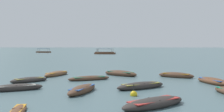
# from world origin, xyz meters

# --- Properties ---
(ground_plane) EXTENTS (6000.00, 6000.00, 0.00)m
(ground_plane) POSITION_xyz_m (0.00, 1500.00, 0.00)
(ground_plane) COLOR #476066
(mountain_1) EXTENTS (1839.14, 1839.14, 498.17)m
(mountain_1) POSITION_xyz_m (-1040.81, 2608.61, 249.08)
(mountain_1) COLOR #4C5B56
(mountain_1) RESTS_ON ground
(mountain_2) EXTENTS (937.85, 937.85, 263.49)m
(mountain_2) POSITION_xyz_m (43.16, 2125.34, 131.75)
(mountain_2) COLOR slate
(mountain_2) RESTS_ON ground
(rowboat_1) EXTENTS (2.12, 4.36, 0.67)m
(rowboat_1) POSITION_xyz_m (-0.85, 13.49, 0.21)
(rowboat_1) COLOR #4C3323
(rowboat_1) RESTS_ON ground
(rowboat_2) EXTENTS (4.07, 2.87, 0.63)m
(rowboat_2) POSITION_xyz_m (-6.11, 13.97, 0.20)
(rowboat_2) COLOR #2D2826
(rowboat_2) RESTS_ON ground
(rowboat_3) EXTENTS (3.44, 3.40, 0.59)m
(rowboat_3) POSITION_xyz_m (-6.91, 18.51, 0.18)
(rowboat_3) COLOR #2D2826
(rowboat_3) RESTS_ON ground
(rowboat_4) EXTENTS (4.49, 3.68, 0.66)m
(rowboat_4) POSITION_xyz_m (3.58, 15.49, 0.20)
(rowboat_4) COLOR #2D2826
(rowboat_4) RESTS_ON ground
(rowboat_5) EXTENTS (2.61, 4.42, 0.67)m
(rowboat_5) POSITION_xyz_m (10.31, 18.49, 0.21)
(rowboat_5) COLOR brown
(rowboat_5) RESTS_ON ground
(rowboat_6) EXTENTS (2.45, 4.55, 0.66)m
(rowboat_6) POSITION_xyz_m (-5.75, 23.69, 0.21)
(rowboat_6) COLOR brown
(rowboat_6) RESTS_ON ground
(rowboat_7) EXTENTS (4.46, 3.76, 0.76)m
(rowboat_7) POSITION_xyz_m (1.68, 24.24, 0.24)
(rowboat_7) COLOR #4C3323
(rowboat_7) RESTS_ON ground
(rowboat_8) EXTENTS (4.42, 3.03, 0.54)m
(rowboat_8) POSITION_xyz_m (-1.38, 20.19, 0.17)
(rowboat_8) COLOR #4C3323
(rowboat_8) RESTS_ON ground
(rowboat_9) EXTENTS (4.37, 3.92, 0.64)m
(rowboat_9) POSITION_xyz_m (3.97, 9.43, 0.20)
(rowboat_9) COLOR #2D2826
(rowboat_9) RESTS_ON ground
(rowboat_10) EXTENTS (1.38, 3.11, 0.34)m
(rowboat_10) POSITION_xyz_m (-3.10, 7.61, 0.11)
(rowboat_10) COLOR brown
(rowboat_10) RESTS_ON ground
(rowboat_11) EXTENTS (4.02, 2.91, 0.72)m
(rowboat_11) POSITION_xyz_m (7.83, 22.90, 0.22)
(rowboat_11) COLOR #4C3323
(rowboat_11) RESTS_ON ground
(ferry_0) EXTENTS (9.60, 5.19, 2.54)m
(ferry_0) POSITION_xyz_m (-7.57, 106.83, 0.45)
(ferry_0) COLOR brown
(ferry_0) RESTS_ON ground
(ferry_1) EXTENTS (9.70, 4.31, 2.54)m
(ferry_1) POSITION_xyz_m (-9.02, 120.67, 0.45)
(ferry_1) COLOR #4C3323
(ferry_1) RESTS_ON ground
(ferry_2) EXTENTS (8.07, 3.76, 2.54)m
(ferry_2) POSITION_xyz_m (-44.36, 131.13, 0.45)
(ferry_2) COLOR brown
(ferry_2) RESTS_ON ground
(mooring_buoy) EXTENTS (0.49, 0.49, 0.95)m
(mooring_buoy) POSITION_xyz_m (2.92, 12.43, 0.11)
(mooring_buoy) COLOR yellow
(mooring_buoy) RESTS_ON ground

